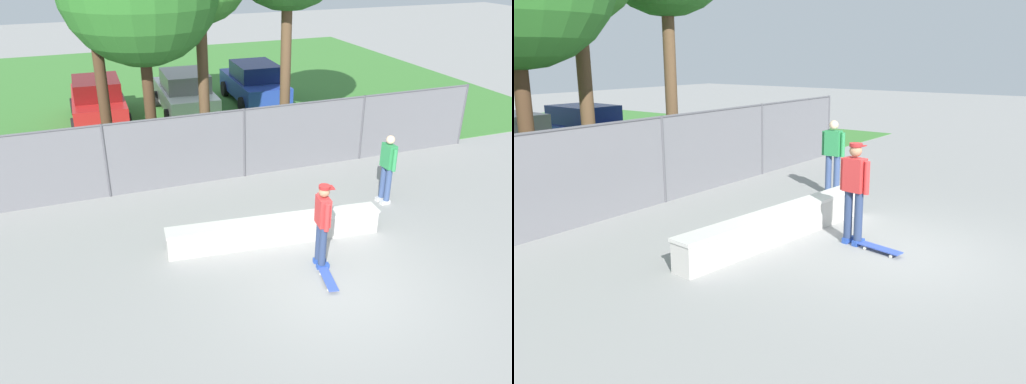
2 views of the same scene
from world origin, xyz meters
TOP-DOWN VIEW (x-y plane):
  - ground_plane at (0.00, 0.00)m, footprint 80.00×80.00m
  - grass_strip at (0.00, 15.70)m, footprint 27.08×20.00m
  - concrete_ledge at (-0.57, 1.75)m, footprint 4.87×0.97m
  - skateboarder at (-0.05, 0.54)m, footprint 0.34×0.59m
  - skateboard at (-0.17, -0.06)m, footprint 0.35×0.82m
  - chainlink_fence at (0.00, 5.40)m, footprint 15.15×0.07m
  - car_red at (-3.39, 11.88)m, footprint 2.13×4.26m
  - car_white at (-0.16, 11.79)m, footprint 2.13×4.26m
  - car_blue at (2.87, 12.33)m, footprint 2.13×4.26m
  - bystander at (2.82, 2.58)m, footprint 0.28×0.60m

SIDE VIEW (x-z plane):
  - ground_plane at x=0.00m, z-range 0.00..0.00m
  - grass_strip at x=0.00m, z-range 0.00..0.02m
  - skateboard at x=-0.17m, z-range 0.03..0.12m
  - concrete_ledge at x=-0.57m, z-range 0.00..0.58m
  - car_red at x=-3.39m, z-range 0.01..1.67m
  - car_white at x=-0.16m, z-range 0.01..1.67m
  - car_blue at x=2.87m, z-range 0.01..1.67m
  - bystander at x=2.82m, z-range 0.10..1.92m
  - skateboarder at x=-0.05m, z-range 0.11..1.95m
  - chainlink_fence at x=0.00m, z-range 0.08..2.08m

